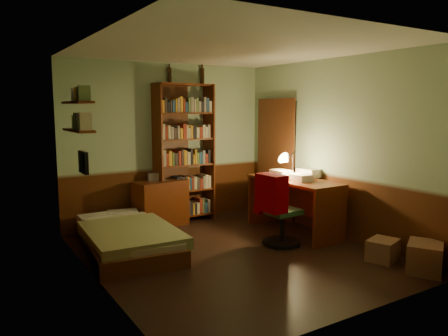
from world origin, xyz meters
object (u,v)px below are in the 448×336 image
dresser (161,204)px  office_chair (282,204)px  bed (126,229)px  cardboard_box_a (425,258)px  desk_lamp (293,160)px  mini_stereo (155,176)px  bookshelf (184,154)px  cardboard_box_b (383,250)px  desk (294,206)px

dresser → office_chair: (1.03, -1.77, 0.21)m
bed → dresser: bearing=51.3°
dresser → cardboard_box_a: (1.78, -3.44, -0.19)m
desk_lamp → cardboard_box_a: 2.34m
mini_stereo → bookshelf: bookshelf is taller
bed → desk_lamp: (2.49, -0.42, 0.81)m
cardboard_box_a → cardboard_box_b: cardboard_box_a is taller
cardboard_box_a → cardboard_box_b: 0.52m
bookshelf → cardboard_box_b: bookshelf is taller
bed → desk: desk is taller
bookshelf → office_chair: bearing=-80.1°
bed → mini_stereo: (0.84, 1.01, 0.51)m
mini_stereo → desk: mini_stereo is taller
bed → bookshelf: 1.87m
desk → cardboard_box_b: size_ratio=4.08×
office_chair → cardboard_box_b: (0.66, -1.17, -0.44)m
cardboard_box_b → desk_lamp: bearing=93.1°
desk_lamp → bed: bearing=174.1°
bed → desk_lamp: desk_lamp is taller
mini_stereo → cardboard_box_b: (1.74, -3.06, -0.66)m
dresser → desk_lamp: size_ratio=1.52×
mini_stereo → dresser: bearing=-59.8°
desk_lamp → office_chair: size_ratio=0.47×
dresser → bookshelf: bookshelf is taller
bookshelf → cardboard_box_a: bookshelf is taller
bookshelf → cardboard_box_b: size_ratio=6.01×
dresser → office_chair: size_ratio=0.72×
mini_stereo → desk: bearing=-32.4°
dresser → mini_stereo: bearing=99.9°
desk → desk_lamp: size_ratio=2.83×
desk_lamp → bookshelf: bearing=132.8°
cardboard_box_b → desk: bearing=95.3°
desk → desk_lamp: bearing=63.7°
dresser → cardboard_box_a: dresser is taller
cardboard_box_a → cardboard_box_b: (-0.09, 0.51, -0.04)m
bed → cardboard_box_b: 3.29m
bookshelf → desk: size_ratio=1.47×
dresser → cardboard_box_b: dresser is taller
desk → cardboard_box_a: size_ratio=3.35×
mini_stereo → bookshelf: size_ratio=0.10×
bed → office_chair: (1.92, -0.88, 0.29)m
dresser → cardboard_box_b: bearing=-68.8°
desk → desk_lamp: 0.70m
dresser → desk_lamp: desk_lamp is taller
desk_lamp → desk: bearing=-112.1°
cardboard_box_b → bookshelf: bearing=112.0°
mini_stereo → desk: (1.59, -1.54, -0.38)m
desk_lamp → cardboard_box_b: desk_lamp is taller
desk_lamp → cardboard_box_a: desk_lamp is taller
mini_stereo → desk_lamp: 2.20m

